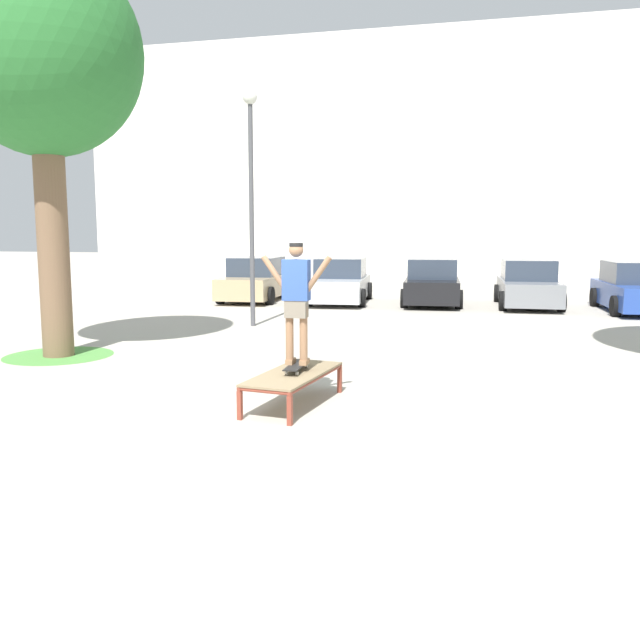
{
  "coord_description": "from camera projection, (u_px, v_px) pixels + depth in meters",
  "views": [
    {
      "loc": [
        3.12,
        -8.13,
        2.4
      ],
      "look_at": [
        0.56,
        2.03,
        1.0
      ],
      "focal_mm": 37.39,
      "sensor_mm": 36.0,
      "label": 1
    }
  ],
  "objects": [
    {
      "name": "ground_plane",
      "position": [
        242.0,
        412.0,
        8.88
      ],
      "size": [
        120.0,
        120.0,
        0.0
      ],
      "primitive_type": "plane",
      "color": "#B2AA9E"
    },
    {
      "name": "skater",
      "position": [
        296.0,
        295.0,
        9.16
      ],
      "size": [
        1.0,
        0.29,
        1.69
      ],
      "color": "#8E6647",
      "rests_on": "skateboard"
    },
    {
      "name": "skateboard",
      "position": [
        297.0,
        366.0,
        9.29
      ],
      "size": [
        0.23,
        0.81,
        0.09
      ],
      "color": "black",
      "rests_on": "skate_box"
    },
    {
      "name": "car_black",
      "position": [
        432.0,
        283.0,
        22.1
      ],
      "size": [
        2.15,
        4.31,
        1.5
      ],
      "color": "black",
      "rests_on": "ground"
    },
    {
      "name": "car_grey",
      "position": [
        528.0,
        285.0,
        21.31
      ],
      "size": [
        2.07,
        4.28,
        1.5
      ],
      "color": "slate",
      "rests_on": "ground"
    },
    {
      "name": "building_facade",
      "position": [
        386.0,
        156.0,
        41.29
      ],
      "size": [
        38.26,
        4.0,
        14.08
      ],
      "primitive_type": "cube",
      "color": "silver",
      "rests_on": "ground"
    },
    {
      "name": "car_tan",
      "position": [
        256.0,
        280.0,
        23.26
      ],
      "size": [
        2.12,
        4.3,
        1.5
      ],
      "color": "tan",
      "rests_on": "ground"
    },
    {
      "name": "grass_patch_near_left",
      "position": [
        59.0,
        355.0,
        12.93
      ],
      "size": [
        2.05,
        2.05,
        0.01
      ],
      "primitive_type": "cylinder",
      "color": "#519342",
      "rests_on": "ground"
    },
    {
      "name": "light_post",
      "position": [
        251.0,
        173.0,
        16.51
      ],
      "size": [
        0.36,
        0.36,
        5.83
      ],
      "color": "#4C4C51",
      "rests_on": "ground"
    },
    {
      "name": "car_blue",
      "position": [
        635.0,
        289.0,
        19.92
      ],
      "size": [
        2.13,
        4.31,
        1.5
      ],
      "color": "#28479E",
      "rests_on": "ground"
    },
    {
      "name": "tree_near_left",
      "position": [
        43.0,
        57.0,
        12.19
      ],
      "size": [
        3.6,
        3.6,
        7.55
      ],
      "color": "brown",
      "rests_on": "ground"
    },
    {
      "name": "car_silver",
      "position": [
        340.0,
        282.0,
        22.49
      ],
      "size": [
        2.21,
        4.34,
        1.5
      ],
      "color": "#B7BABF",
      "rests_on": "ground"
    },
    {
      "name": "skate_box",
      "position": [
        294.0,
        376.0,
        9.2
      ],
      "size": [
        0.99,
        1.98,
        0.46
      ],
      "color": "brown",
      "rests_on": "ground"
    }
  ]
}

